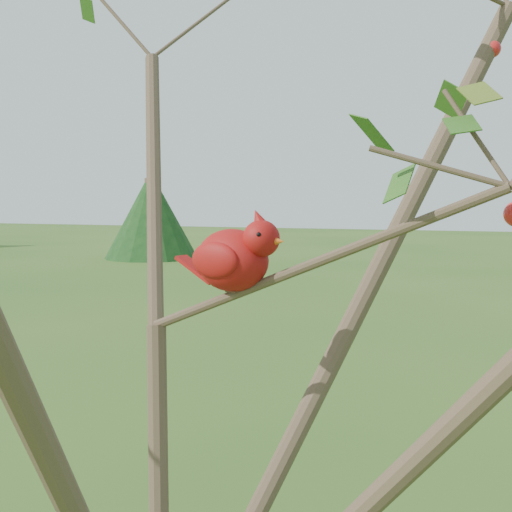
{
  "coord_description": "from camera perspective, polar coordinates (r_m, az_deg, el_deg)",
  "views": [
    {
      "loc": [
        0.53,
        -1.06,
        2.19
      ],
      "look_at": [
        0.15,
        0.07,
        2.09
      ],
      "focal_mm": 50.0,
      "sensor_mm": 36.0,
      "label": 1
    }
  ],
  "objects": [
    {
      "name": "distant_trees",
      "position": [
        26.15,
        9.66,
        3.79
      ],
      "size": [
        40.33,
        13.77,
        3.56
      ],
      "color": "#443225",
      "rests_on": "ground"
    },
    {
      "name": "cardinal",
      "position": [
        1.22,
        -1.63,
        -0.09
      ],
      "size": [
        0.22,
        0.14,
        0.16
      ],
      "rotation": [
        0.0,
        0.0,
        -0.29
      ],
      "color": "#9E0D11",
      "rests_on": "ground"
    },
    {
      "name": "crabapple_tree",
      "position": [
        1.15,
        -7.47,
        1.56
      ],
      "size": [
        2.35,
        2.05,
        2.95
      ],
      "color": "#443225",
      "rests_on": "ground"
    }
  ]
}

